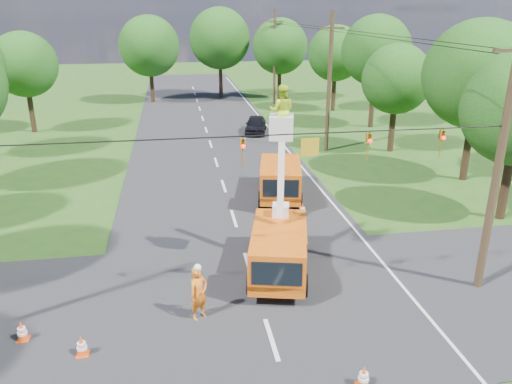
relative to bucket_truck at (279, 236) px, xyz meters
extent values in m
plane|color=#234E17|center=(-1.13, 15.71, -1.65)|extent=(140.00, 140.00, 0.00)
cube|color=black|center=(-1.13, 15.71, -1.65)|extent=(12.00, 100.00, 0.06)
cube|color=black|center=(-1.13, -2.29, -1.65)|extent=(56.00, 10.00, 0.07)
cube|color=silver|center=(4.47, 15.71, -1.65)|extent=(0.12, 90.00, 0.02)
cube|color=#D4670E|center=(0.03, 0.14, -0.98)|extent=(3.32, 5.92, 0.42)
cube|color=#D4670E|center=(-0.44, -1.81, -0.26)|extent=(2.37, 2.03, 1.40)
cube|color=black|center=(-0.63, -2.58, -0.21)|extent=(1.73, 0.47, 0.89)
cube|color=#D4670E|center=(0.21, 0.86, -0.40)|extent=(2.94, 3.87, 0.93)
cylinder|color=black|center=(-1.34, -1.35, -1.22)|extent=(0.49, 0.90, 0.86)
cylinder|color=black|center=(0.57, -1.82, -1.22)|extent=(0.49, 0.90, 0.86)
cylinder|color=black|center=(-0.50, 2.09, -1.22)|extent=(0.49, 0.90, 0.86)
cylinder|color=black|center=(1.40, 1.63, -1.22)|extent=(0.49, 0.90, 0.86)
cube|color=silver|center=(0.45, 1.86, 0.30)|extent=(0.84, 0.84, 0.51)
cube|color=silver|center=(0.33, 1.36, 2.36)|extent=(0.55, 1.27, 4.04)
cube|color=silver|center=(0.10, 0.41, 4.27)|extent=(1.07, 1.07, 0.89)
imported|color=#C6E526|center=(0.10, 0.41, 4.89)|extent=(1.07, 0.93, 1.89)
cube|color=#D4670E|center=(1.90, 8.66, -0.96)|extent=(3.25, 6.09, 0.43)
cube|color=#D4670E|center=(1.48, 6.63, -0.21)|extent=(2.41, 2.04, 1.45)
cube|color=black|center=(1.31, 5.83, -0.16)|extent=(1.81, 0.43, 0.92)
cube|color=#D4670E|center=(2.05, 9.41, -0.35)|extent=(2.94, 3.95, 0.96)
cylinder|color=black|center=(0.53, 7.07, -1.21)|extent=(0.48, 0.93, 0.89)
cylinder|color=black|center=(2.52, 6.66, -1.21)|extent=(0.48, 0.93, 0.89)
cylinder|color=black|center=(1.28, 10.66, -1.21)|extent=(0.48, 0.93, 0.89)
cylinder|color=black|center=(3.26, 10.25, -1.21)|extent=(0.48, 0.93, 0.89)
imported|color=#FF5915|center=(-3.35, -2.65, -0.68)|extent=(0.85, 0.79, 1.94)
imported|color=black|center=(3.02, 24.09, -0.93)|extent=(2.58, 4.49, 1.44)
cone|color=#F3470C|center=(1.02, -6.78, -1.27)|extent=(0.36, 0.36, 0.70)
cylinder|color=white|center=(1.02, -6.78, -1.21)|extent=(0.26, 0.26, 0.09)
cylinder|color=white|center=(1.02, -6.78, -1.36)|extent=(0.31, 0.31, 0.09)
cone|color=#F3470C|center=(0.22, 4.02, -1.27)|extent=(0.36, 0.36, 0.70)
cube|color=#F3470C|center=(0.22, 4.02, -1.61)|extent=(0.38, 0.38, 0.04)
cylinder|color=white|center=(0.22, 4.02, -1.21)|extent=(0.26, 0.26, 0.09)
cylinder|color=white|center=(0.22, 4.02, -1.36)|extent=(0.31, 0.31, 0.09)
cone|color=#F3470C|center=(2.40, 5.54, -1.27)|extent=(0.36, 0.36, 0.70)
cube|color=#F3470C|center=(2.40, 5.54, -1.61)|extent=(0.38, 0.38, 0.04)
cylinder|color=white|center=(2.40, 5.54, -1.21)|extent=(0.26, 0.26, 0.09)
cylinder|color=white|center=(2.40, 5.54, -1.36)|extent=(0.31, 0.31, 0.09)
cone|color=#F3470C|center=(-7.03, -4.08, -1.27)|extent=(0.36, 0.36, 0.70)
cube|color=#F3470C|center=(-7.03, -4.08, -1.61)|extent=(0.38, 0.38, 0.04)
cylinder|color=white|center=(-7.03, -4.08, -1.21)|extent=(0.26, 0.26, 0.09)
cylinder|color=white|center=(-7.03, -4.08, -1.36)|extent=(0.31, 0.31, 0.09)
cone|color=#F3470C|center=(-9.04, -2.99, -1.27)|extent=(0.36, 0.36, 0.70)
cube|color=#F3470C|center=(-9.04, -2.99, -1.61)|extent=(0.38, 0.38, 0.04)
cylinder|color=white|center=(-9.04, -2.99, -1.21)|extent=(0.26, 0.26, 0.09)
cylinder|color=white|center=(-9.04, -2.99, -1.36)|extent=(0.31, 0.31, 0.09)
cone|color=#F3470C|center=(3.24, 11.34, -1.27)|extent=(0.36, 0.36, 0.70)
cube|color=#F3470C|center=(3.24, 11.34, -1.61)|extent=(0.38, 0.38, 0.04)
cylinder|color=white|center=(3.24, 11.34, -1.21)|extent=(0.26, 0.26, 0.09)
cylinder|color=white|center=(3.24, 11.34, -1.36)|extent=(0.31, 0.31, 0.09)
cylinder|color=#4C3823|center=(7.37, -2.29, 3.35)|extent=(0.30, 0.30, 10.00)
cylinder|color=#4C3823|center=(7.37, 17.71, 3.35)|extent=(0.30, 0.30, 10.00)
cube|color=#4C3823|center=(7.37, 17.71, 7.15)|extent=(1.80, 0.12, 0.12)
cylinder|color=#4C3823|center=(7.37, 37.71, 3.35)|extent=(0.30, 0.30, 10.00)
cube|color=#4C3823|center=(7.37, 37.71, 7.15)|extent=(1.80, 0.12, 0.12)
cylinder|color=black|center=(-1.63, -2.29, 4.65)|extent=(18.00, 0.04, 0.04)
cube|color=#C19317|center=(0.47, -2.29, 4.20)|extent=(0.60, 0.05, 0.60)
imported|color=#C19317|center=(-1.73, -2.29, 4.10)|extent=(0.16, 0.20, 1.00)
sphere|color=#FF0C0C|center=(-1.73, -2.41, 4.35)|extent=(0.14, 0.14, 0.14)
imported|color=#C19317|center=(2.47, -2.29, 4.10)|extent=(0.16, 0.20, 1.00)
sphere|color=#FF0C0C|center=(2.47, -2.41, 4.35)|extent=(0.14, 0.14, 0.14)
imported|color=#C19317|center=(5.07, -2.29, 4.10)|extent=(0.16, 0.20, 1.00)
sphere|color=#FF0C0C|center=(5.07, -2.41, 4.35)|extent=(0.14, 0.14, 0.14)
cylinder|color=#382616|center=(-15.93, 27.71, 0.37)|extent=(0.44, 0.44, 4.05)
sphere|color=#1C4512|center=(-15.93, 27.71, 4.05)|extent=(5.40, 5.40, 5.40)
cylinder|color=#382616|center=(12.37, 3.71, 0.33)|extent=(0.44, 0.44, 3.96)
cylinder|color=#382616|center=(13.87, 9.71, 0.63)|extent=(0.44, 0.44, 4.58)
sphere|color=#1C4512|center=(13.87, 9.71, 4.79)|extent=(6.40, 6.40, 6.40)
cylinder|color=#382616|center=(12.07, 16.71, 0.24)|extent=(0.44, 0.44, 3.78)
sphere|color=#1C4512|center=(12.07, 16.71, 3.68)|extent=(5.00, 5.00, 5.00)
cylinder|color=#382616|center=(13.67, 24.71, 0.72)|extent=(0.44, 0.44, 4.75)
sphere|color=#1C4512|center=(13.67, 24.71, 5.04)|extent=(6.00, 6.00, 6.00)
cylinder|color=#382616|center=(12.67, 32.71, 0.41)|extent=(0.44, 0.44, 4.14)
sphere|color=#1C4512|center=(12.67, 32.71, 4.17)|extent=(5.60, 5.60, 5.60)
cylinder|color=#382616|center=(-6.13, 40.71, 0.55)|extent=(0.44, 0.44, 4.40)
sphere|color=#1C4512|center=(-6.13, 40.71, 4.55)|extent=(6.60, 6.60, 6.60)
cylinder|color=#382616|center=(1.87, 42.71, 0.77)|extent=(0.44, 0.44, 4.84)
sphere|color=#1C4512|center=(1.87, 42.71, 5.17)|extent=(7.00, 7.00, 7.00)
cylinder|color=#382616|center=(8.37, 39.71, 0.50)|extent=(0.44, 0.44, 4.31)
sphere|color=#1C4512|center=(8.37, 39.71, 4.42)|extent=(6.20, 6.20, 6.20)
camera|label=1|loc=(-3.82, -17.48, 8.42)|focal=35.00mm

